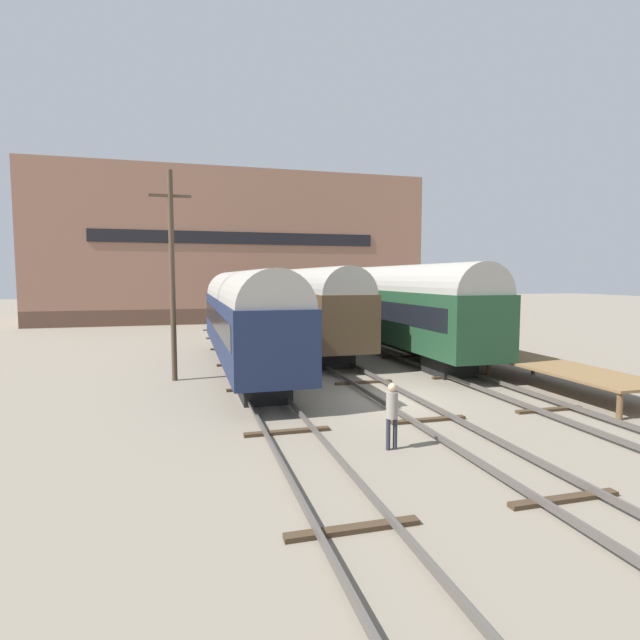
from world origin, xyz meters
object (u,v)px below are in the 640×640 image
object	(u,v)px
train_car_green	(398,305)
person_worker	(392,409)
train_car_brown	(306,304)
bench	(501,342)
utility_pole	(172,273)
train_car_navy	(245,314)

from	to	relation	value
train_car_green	person_worker	distance (m)	16.53
train_car_green	train_car_brown	bearing A→B (deg)	140.59
bench	utility_pole	xyz separation A→B (m)	(-15.57, 2.06, 3.36)
bench	person_worker	world-z (taller)	bench
train_car_brown	train_car_green	bearing A→B (deg)	-39.41
train_car_green	bench	world-z (taller)	train_car_green
train_car_navy	utility_pole	size ratio (longest dim) A/B	1.94
bench	person_worker	bearing A→B (deg)	-137.45
bench	train_car_brown	bearing A→B (deg)	127.60
train_car_navy	bench	bearing A→B (deg)	-16.06
train_car_navy	utility_pole	distance (m)	4.17
bench	person_worker	distance (m)	13.25
train_car_brown	bench	xyz separation A→B (m)	(7.54, -9.79, -1.50)
train_car_navy	utility_pole	bearing A→B (deg)	-156.61
train_car_brown	train_car_green	world-z (taller)	train_car_green
utility_pole	bench	bearing A→B (deg)	-7.53
train_car_brown	train_car_green	size ratio (longest dim) A/B	0.99
train_car_brown	utility_pole	size ratio (longest dim) A/B	1.92
train_car_navy	bench	distance (m)	12.77
person_worker	utility_pole	distance (m)	13.00
train_car_brown	person_worker	world-z (taller)	train_car_brown
train_car_navy	person_worker	distance (m)	12.83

